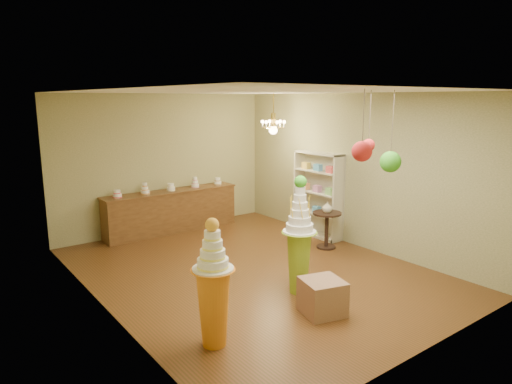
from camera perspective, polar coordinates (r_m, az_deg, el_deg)
floor at (r=7.93m, az=-0.51°, el=-9.78°), size 6.50×6.50×0.00m
ceiling at (r=7.38m, az=-0.55°, el=12.46°), size 6.50×6.50×0.00m
wall_back at (r=10.28m, az=-11.40°, el=3.59°), size 5.00×0.04×3.00m
wall_front at (r=5.33m, az=20.81°, el=-4.27°), size 5.00×0.04×3.00m
wall_left at (r=6.38m, az=-18.89°, el=-1.60°), size 0.04×6.50×3.00m
wall_right at (r=9.20m, az=12.10°, el=2.65°), size 0.04×6.50×3.00m
pedestal_green at (r=6.87m, az=5.41°, el=-6.88°), size 0.63×0.63×1.80m
pedestal_orange at (r=5.50m, az=-5.34°, el=-12.78°), size 0.62×0.62×1.57m
burlap_riser at (r=6.44m, az=8.29°, el=-12.83°), size 0.65×0.65×0.48m
sideboard at (r=10.22m, az=-10.49°, el=-2.26°), size 3.04×0.54×1.16m
shelving_unit at (r=9.73m, az=7.77°, el=-0.31°), size 0.33×1.20×1.80m
round_table at (r=9.04m, az=8.83°, el=-4.10°), size 0.66×0.66×0.72m
vase at (r=8.96m, az=8.90°, el=-1.88°), size 0.25×0.25×0.21m
pom_red_left at (r=5.41m, az=13.10°, el=4.98°), size 0.24×0.24×0.83m
pom_green_mid at (r=6.41m, az=16.45°, el=3.65°), size 0.29×0.29×1.09m
pom_red_right at (r=6.34m, az=13.89°, el=5.72°), size 0.17×0.17×0.81m
chandelier at (r=9.57m, az=2.17°, el=8.07°), size 0.63×0.63×0.85m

